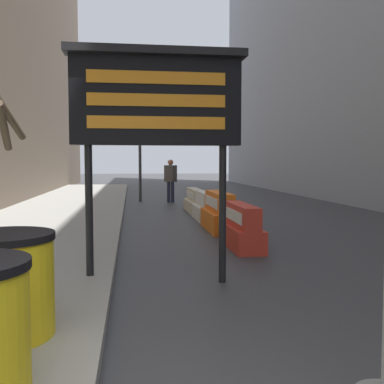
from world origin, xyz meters
TOP-DOWN VIEW (x-y plane):
  - barrel_drum_middle at (-0.84, 1.73)m, footprint 0.87×0.87m
  - message_board at (0.60, 3.76)m, footprint 2.36×0.36m
  - jersey_barrier_red_striped at (2.36, 6.15)m, footprint 0.54×1.70m
  - jersey_barrier_orange_near at (2.36, 8.39)m, footprint 0.61×1.93m
  - jersey_barrier_white at (2.36, 10.37)m, footprint 0.58×1.68m
  - jersey_barrier_cream at (2.36, 12.48)m, footprint 0.55×2.07m
  - traffic_cone_near at (2.42, 8.11)m, footprint 0.44×0.44m
  - traffic_light_near_curb at (0.63, 16.54)m, footprint 0.28×0.45m
  - pedestrian_worker at (1.85, 15.96)m, footprint 0.52×0.52m

SIDE VIEW (x-z plane):
  - jersey_barrier_cream at x=2.36m, z-range -0.05..0.72m
  - jersey_barrier_white at x=2.36m, z-range -0.05..0.75m
  - jersey_barrier_red_striped at x=2.36m, z-range -0.05..0.80m
  - traffic_cone_near at x=2.42m, z-range -0.01..0.79m
  - jersey_barrier_orange_near at x=2.36m, z-range -0.06..0.88m
  - barrel_drum_middle at x=-0.84m, z-range 0.16..1.06m
  - pedestrian_worker at x=1.85m, z-range 0.16..1.91m
  - message_board at x=0.60m, z-range 0.88..4.03m
  - traffic_light_near_curb at x=0.63m, z-range 0.87..4.73m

